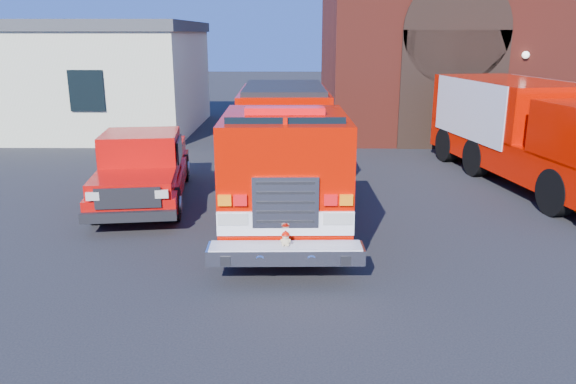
{
  "coord_description": "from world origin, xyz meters",
  "views": [
    {
      "loc": [
        0.09,
        -10.34,
        3.89
      ],
      "look_at": [
        0.0,
        -1.2,
        1.3
      ],
      "focal_mm": 35.0,
      "sensor_mm": 36.0,
      "label": 1
    }
  ],
  "objects_px": {
    "pickup_truck": "(144,168)",
    "secondary_truck": "(533,130)",
    "fire_station": "(509,24)",
    "fire_engine": "(284,148)",
    "side_building": "(73,76)"
  },
  "relations": [
    {
      "from": "pickup_truck",
      "to": "secondary_truck",
      "type": "height_order",
      "value": "secondary_truck"
    },
    {
      "from": "fire_station",
      "to": "fire_engine",
      "type": "relative_size",
      "value": 1.78
    },
    {
      "from": "fire_station",
      "to": "pickup_truck",
      "type": "relative_size",
      "value": 2.83
    },
    {
      "from": "fire_station",
      "to": "pickup_truck",
      "type": "height_order",
      "value": "fire_station"
    },
    {
      "from": "side_building",
      "to": "pickup_truck",
      "type": "distance_m",
      "value": 11.81
    },
    {
      "from": "side_building",
      "to": "secondary_truck",
      "type": "distance_m",
      "value": 17.65
    },
    {
      "from": "fire_engine",
      "to": "pickup_truck",
      "type": "distance_m",
      "value": 3.43
    },
    {
      "from": "fire_station",
      "to": "fire_engine",
      "type": "height_order",
      "value": "fire_station"
    },
    {
      "from": "fire_engine",
      "to": "pickup_truck",
      "type": "relative_size",
      "value": 1.59
    },
    {
      "from": "side_building",
      "to": "pickup_truck",
      "type": "xyz_separation_m",
      "value": [
        5.52,
        -10.35,
        -1.4
      ]
    },
    {
      "from": "fire_engine",
      "to": "pickup_truck",
      "type": "height_order",
      "value": "fire_engine"
    },
    {
      "from": "side_building",
      "to": "secondary_truck",
      "type": "relative_size",
      "value": 1.21
    },
    {
      "from": "side_building",
      "to": "pickup_truck",
      "type": "height_order",
      "value": "side_building"
    },
    {
      "from": "pickup_truck",
      "to": "secondary_truck",
      "type": "xyz_separation_m",
      "value": [
        9.91,
        1.8,
        0.63
      ]
    },
    {
      "from": "pickup_truck",
      "to": "fire_engine",
      "type": "bearing_deg",
      "value": -6.87
    }
  ]
}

